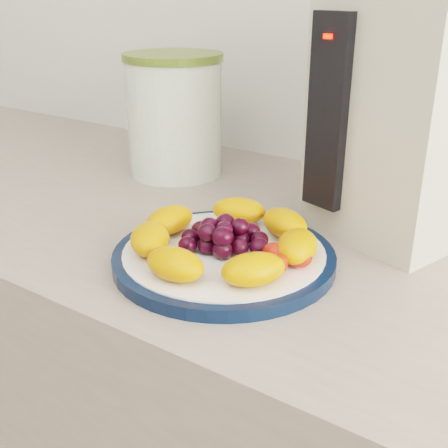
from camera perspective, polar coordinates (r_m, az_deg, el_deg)
The scene contains 8 objects.
plate_rim at distance 0.66m, azimuth 0.00°, elevation -3.41°, with size 0.26×0.26×0.01m, color #091934.
plate_face at distance 0.66m, azimuth 0.00°, elevation -3.33°, with size 0.24×0.24×0.02m, color white.
canister at distance 0.96m, azimuth -5.00°, elevation 10.61°, with size 0.16×0.16×0.19m, color #3B6B1F.
canister_lid at distance 0.95m, azimuth -5.22°, elevation 16.57°, with size 0.16×0.16×0.01m, color #586A28.
appliance_body at distance 0.77m, azimuth 19.67°, elevation 10.81°, with size 0.18×0.25×0.31m, color beige.
appliance_panel at distance 0.69m, azimuth 10.58°, elevation 10.90°, with size 0.05×0.02×0.23m, color black.
appliance_led at distance 0.67m, azimuth 10.56°, elevation 18.24°, with size 0.01×0.01×0.01m, color #FF0C05.
fruit_plate at distance 0.65m, azimuth 0.30°, elevation -1.41°, with size 0.22×0.22×0.04m.
Camera 1 is at (0.38, 0.59, 1.20)m, focal length 45.00 mm.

